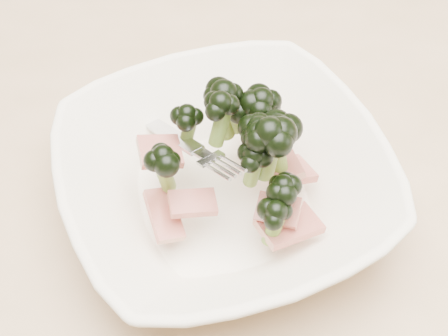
{
  "coord_description": "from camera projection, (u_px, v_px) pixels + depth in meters",
  "views": [
    {
      "loc": [
        -0.08,
        -0.36,
        1.2
      ],
      "look_at": [
        -0.05,
        -0.04,
        0.8
      ],
      "focal_mm": 50.0,
      "sensor_mm": 36.0,
      "label": 1
    }
  ],
  "objects": [
    {
      "name": "broccoli_dish",
      "position": [
        226.0,
        176.0,
        0.52
      ],
      "size": [
        0.33,
        0.33,
        0.12
      ],
      "color": "white",
      "rests_on": "dining_table"
    },
    {
      "name": "dining_table",
      "position": [
        264.0,
        224.0,
        0.65
      ],
      "size": [
        1.2,
        0.8,
        0.75
      ],
      "color": "tan",
      "rests_on": "ground"
    }
  ]
}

